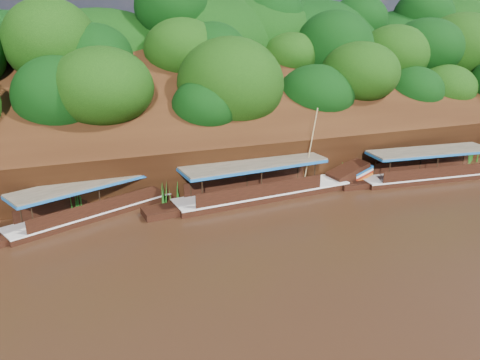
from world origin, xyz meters
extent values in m
plane|color=black|center=(0.00, 0.00, 0.00)|extent=(160.00, 160.00, 0.00)
cube|color=black|center=(0.00, 16.00, 3.50)|extent=(120.00, 16.12, 13.64)
cube|color=black|center=(0.00, 26.00, 0.00)|extent=(120.00, 24.00, 12.00)
ellipsoid|color=#0B450F|center=(-6.00, 15.00, 3.50)|extent=(18.00, 8.00, 6.40)
ellipsoid|color=#0B450F|center=(0.00, 23.00, 9.20)|extent=(24.00, 11.00, 8.40)
ellipsoid|color=#0B450F|center=(24.00, 14.50, 3.40)|extent=(18.00, 8.00, 6.00)
cube|color=black|center=(13.96, 6.63, 0.00)|extent=(12.58, 3.31, 0.87)
cube|color=silver|center=(13.96, 6.63, 0.42)|extent=(12.59, 3.37, 0.10)
cube|color=#4E4737|center=(13.19, 6.70, 2.34)|extent=(9.93, 3.37, 0.12)
cube|color=#17579A|center=(13.19, 6.70, 2.22)|extent=(9.93, 3.37, 0.17)
cube|color=black|center=(-0.15, 7.75, 0.00)|extent=(13.01, 3.33, 0.97)
cube|color=silver|center=(-0.15, 7.75, 0.46)|extent=(13.02, 3.40, 0.11)
cube|color=black|center=(7.06, 8.30, 0.75)|extent=(3.18, 2.00, 1.81)
cube|color=#17579A|center=(7.86, 8.36, 1.07)|extent=(1.72, 1.96, 0.66)
cube|color=#A82712|center=(7.86, 8.36, 0.71)|extent=(1.72, 1.96, 0.66)
cube|color=#4E4737|center=(-0.96, 7.69, 2.58)|extent=(10.25, 3.47, 0.13)
cube|color=#17579A|center=(-0.96, 7.69, 2.46)|extent=(10.25, 3.47, 0.19)
cylinder|color=tan|center=(3.10, 7.35, 3.32)|extent=(0.70, 0.46, 5.64)
cube|color=black|center=(-10.77, 8.99, 0.00)|extent=(12.26, 6.75, 0.85)
cube|color=silver|center=(-10.77, 8.99, 0.40)|extent=(12.28, 6.81, 0.09)
cube|color=black|center=(-4.33, 11.71, 0.66)|extent=(3.30, 2.57, 1.67)
cube|color=#17579A|center=(-3.62, 12.02, 0.94)|extent=(2.03, 2.08, 0.62)
cube|color=#A82712|center=(-3.62, 12.02, 0.62)|extent=(2.03, 2.08, 0.62)
cube|color=#4E4737|center=(-11.49, 8.68, 2.27)|extent=(9.89, 5.99, 0.11)
cube|color=#17579A|center=(-11.49, 8.68, 2.16)|extent=(9.89, 5.99, 0.17)
cylinder|color=tan|center=(-7.23, 10.28, 2.52)|extent=(0.75, 1.10, 4.05)
cone|color=#1E6318|center=(-12.09, 9.32, 0.90)|extent=(1.50, 1.50, 1.79)
cone|color=#1E6318|center=(-6.58, 8.89, 0.77)|extent=(1.50, 1.50, 1.55)
cone|color=#1E6318|center=(0.29, 9.58, 0.89)|extent=(1.50, 1.50, 1.78)
cone|color=#1E6318|center=(7.57, 9.58, 0.95)|extent=(1.50, 1.50, 1.90)
cone|color=#1E6318|center=(11.82, 9.24, 0.91)|extent=(1.50, 1.50, 1.82)
cone|color=#1E6318|center=(20.24, 9.43, 0.79)|extent=(1.50, 1.50, 1.57)
camera|label=1|loc=(-12.79, -20.11, 11.54)|focal=35.00mm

